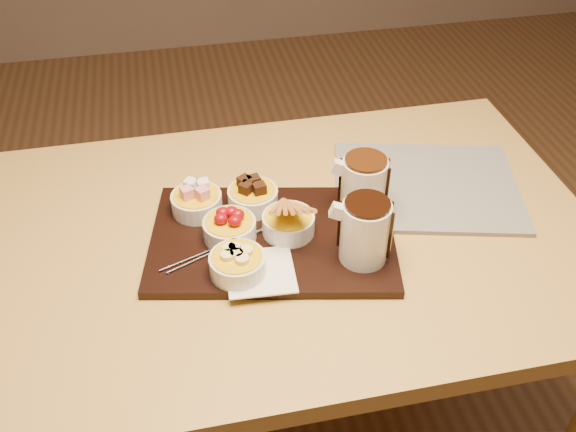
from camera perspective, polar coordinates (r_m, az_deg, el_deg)
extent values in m
cube|color=tan|center=(1.27, 0.37, -1.88)|extent=(1.20, 0.80, 0.04)
cylinder|color=tan|center=(1.79, -19.37, -6.03)|extent=(0.06, 0.06, 0.71)
cylinder|color=tan|center=(1.91, 14.15, -1.37)|extent=(0.06, 0.06, 0.71)
cube|color=black|center=(1.22, -1.38, -2.02)|extent=(0.51, 0.39, 0.02)
cube|color=white|center=(1.14, -2.46, -4.97)|extent=(0.13, 0.13, 0.00)
cylinder|color=silver|center=(1.27, -8.11, 1.17)|extent=(0.10, 0.10, 0.04)
cylinder|color=silver|center=(1.28, -3.14, 1.61)|extent=(0.10, 0.10, 0.04)
cylinder|color=silver|center=(1.21, -5.21, -1.19)|extent=(0.10, 0.10, 0.04)
cylinder|color=silver|center=(1.21, 0.03, -0.72)|extent=(0.10, 0.10, 0.04)
cylinder|color=silver|center=(1.13, -4.51, -4.34)|extent=(0.10, 0.10, 0.04)
cylinder|color=silver|center=(1.14, 6.84, -1.41)|extent=(0.10, 0.10, 0.12)
cylinder|color=silver|center=(1.24, 6.73, 2.54)|extent=(0.10, 0.10, 0.12)
cube|color=beige|center=(1.39, 12.20, 2.63)|extent=(0.44, 0.39, 0.01)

